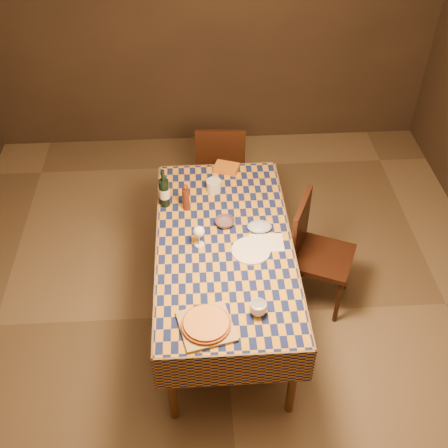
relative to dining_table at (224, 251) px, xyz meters
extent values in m
plane|color=brown|center=(0.00, 0.00, -0.69)|extent=(5.00, 5.00, 0.00)
cube|color=#34271D|center=(0.00, 2.50, 0.66)|extent=(4.50, 0.10, 2.70)
cylinder|color=brown|center=(-0.38, -0.83, -0.32)|extent=(0.06, 0.06, 0.75)
cylinder|color=brown|center=(0.38, -0.83, -0.32)|extent=(0.06, 0.06, 0.75)
cylinder|color=brown|center=(-0.38, 0.83, -0.32)|extent=(0.06, 0.06, 0.75)
cylinder|color=brown|center=(0.38, 0.83, -0.32)|extent=(0.06, 0.06, 0.75)
cube|color=brown|center=(0.00, 0.00, 0.05)|extent=(0.90, 1.80, 0.03)
cube|color=brown|center=(0.00, 0.00, 0.07)|extent=(0.92, 1.82, 0.02)
cube|color=brown|center=(0.00, -0.92, -0.07)|extent=(0.94, 0.01, 0.30)
cube|color=brown|center=(0.00, 0.92, -0.07)|extent=(0.94, 0.01, 0.30)
cube|color=brown|center=(-0.47, 0.00, -0.07)|extent=(0.01, 1.84, 0.30)
cube|color=brown|center=(0.47, 0.00, -0.07)|extent=(0.01, 1.84, 0.30)
cube|color=#A6874E|center=(-0.15, -0.71, 0.09)|extent=(0.37, 0.37, 0.02)
cylinder|color=#8D3C17|center=(-0.15, -0.71, 0.10)|extent=(0.33, 0.33, 0.02)
cylinder|color=orange|center=(-0.15, -0.71, 0.12)|extent=(0.30, 0.30, 0.01)
cylinder|color=#471B10|center=(-0.26, 0.38, 0.17)|extent=(0.07, 0.07, 0.18)
sphere|color=#471B10|center=(-0.26, 0.38, 0.28)|extent=(0.04, 0.04, 0.04)
imported|color=#583F4A|center=(0.01, 0.19, 0.10)|extent=(0.16, 0.16, 0.04)
cylinder|color=white|center=(-0.17, 0.00, 0.08)|extent=(0.08, 0.08, 0.00)
cylinder|color=white|center=(-0.17, 0.00, 0.12)|extent=(0.01, 0.01, 0.07)
sphere|color=white|center=(-0.17, 0.00, 0.20)|extent=(0.08, 0.08, 0.08)
ellipsoid|color=#43080C|center=(-0.17, 0.00, 0.19)|extent=(0.05, 0.05, 0.03)
cylinder|color=black|center=(-0.41, 0.44, 0.19)|extent=(0.08, 0.08, 0.22)
cylinder|color=black|center=(-0.41, 0.44, 0.34)|extent=(0.03, 0.03, 0.09)
cylinder|color=beige|center=(-0.41, 0.44, 0.19)|extent=(0.09, 0.09, 0.08)
cylinder|color=silver|center=(-0.04, 0.58, 0.12)|extent=(0.15, 0.15, 0.09)
cube|color=#B25D17|center=(0.07, 0.83, 0.10)|extent=(0.22, 0.19, 0.05)
cylinder|color=white|center=(0.17, -0.09, 0.08)|extent=(0.27, 0.27, 0.02)
imported|color=white|center=(0.16, -0.62, 0.12)|extent=(0.13, 0.13, 0.08)
cube|color=white|center=(0.29, -0.01, 0.08)|extent=(0.24, 0.19, 0.00)
ellipsoid|color=#A4B3D2|center=(0.25, 0.12, 0.10)|extent=(0.18, 0.14, 0.05)
cube|color=black|center=(0.05, 1.37, -0.24)|extent=(0.45, 0.45, 0.04)
cube|color=black|center=(0.04, 1.17, 0.01)|extent=(0.42, 0.06, 0.46)
cylinder|color=black|center=(0.24, 1.53, -0.48)|extent=(0.04, 0.04, 0.43)
cylinder|color=black|center=(-0.12, 1.56, -0.48)|extent=(0.04, 0.04, 0.43)
cylinder|color=black|center=(0.22, 1.17, -0.48)|extent=(0.04, 0.04, 0.43)
cylinder|color=black|center=(-0.14, 1.20, -0.48)|extent=(0.04, 0.04, 0.43)
cube|color=black|center=(0.75, 0.13, -0.24)|extent=(0.55, 0.55, 0.04)
cube|color=black|center=(0.57, 0.21, 0.01)|extent=(0.20, 0.40, 0.46)
cylinder|color=black|center=(0.84, -0.11, -0.48)|extent=(0.04, 0.04, 0.43)
cylinder|color=black|center=(0.99, 0.22, -0.48)|extent=(0.04, 0.04, 0.43)
cylinder|color=black|center=(0.51, 0.04, -0.48)|extent=(0.04, 0.04, 0.43)
cylinder|color=black|center=(0.66, 0.37, -0.48)|extent=(0.04, 0.04, 0.43)
camera|label=1|loc=(-0.17, -2.77, 2.74)|focal=45.00mm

